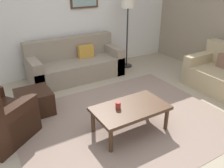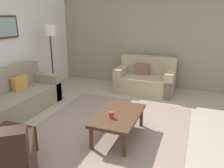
{
  "view_description": "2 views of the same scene",
  "coord_description": "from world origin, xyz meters",
  "px_view_note": "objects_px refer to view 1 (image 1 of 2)",
  "views": [
    {
      "loc": [
        -1.8,
        -2.63,
        2.18
      ],
      "look_at": [
        -0.11,
        0.19,
        0.62
      ],
      "focal_mm": 37.64,
      "sensor_mm": 36.0,
      "label": 1
    },
    {
      "loc": [
        -3.21,
        -1.32,
        1.96
      ],
      "look_at": [
        0.16,
        -0.04,
        0.83
      ],
      "focal_mm": 36.3,
      "sensor_mm": 36.0,
      "label": 2
    }
  ],
  "objects_px": {
    "couch_main": "(75,64)",
    "cup": "(118,105)",
    "lamp_standing": "(128,10)",
    "ottoman": "(35,102)",
    "coffee_table": "(130,110)"
  },
  "relations": [
    {
      "from": "couch_main",
      "to": "cup",
      "type": "xyz_separation_m",
      "value": [
        -0.28,
        -2.29,
        0.16
      ]
    },
    {
      "from": "couch_main",
      "to": "cup",
      "type": "bearing_deg",
      "value": -96.92
    },
    {
      "from": "lamp_standing",
      "to": "ottoman",
      "type": "bearing_deg",
      "value": -158.31
    },
    {
      "from": "couch_main",
      "to": "coffee_table",
      "type": "distance_m",
      "value": 2.35
    },
    {
      "from": "coffee_table",
      "to": "lamp_standing",
      "type": "relative_size",
      "value": 0.64
    },
    {
      "from": "couch_main",
      "to": "lamp_standing",
      "type": "xyz_separation_m",
      "value": [
        1.39,
        -0.07,
        1.11
      ]
    },
    {
      "from": "couch_main",
      "to": "coffee_table",
      "type": "bearing_deg",
      "value": -92.51
    },
    {
      "from": "couch_main",
      "to": "lamp_standing",
      "type": "bearing_deg",
      "value": -2.75
    },
    {
      "from": "ottoman",
      "to": "cup",
      "type": "xyz_separation_m",
      "value": [
        0.92,
        -1.19,
        0.26
      ]
    },
    {
      "from": "ottoman",
      "to": "cup",
      "type": "height_order",
      "value": "cup"
    },
    {
      "from": "couch_main",
      "to": "lamp_standing",
      "type": "distance_m",
      "value": 1.78
    },
    {
      "from": "coffee_table",
      "to": "couch_main",
      "type": "bearing_deg",
      "value": 87.49
    },
    {
      "from": "ottoman",
      "to": "lamp_standing",
      "type": "xyz_separation_m",
      "value": [
        2.58,
        1.03,
        1.21
      ]
    },
    {
      "from": "cup",
      "to": "lamp_standing",
      "type": "height_order",
      "value": "lamp_standing"
    },
    {
      "from": "couch_main",
      "to": "lamp_standing",
      "type": "height_order",
      "value": "lamp_standing"
    }
  ]
}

